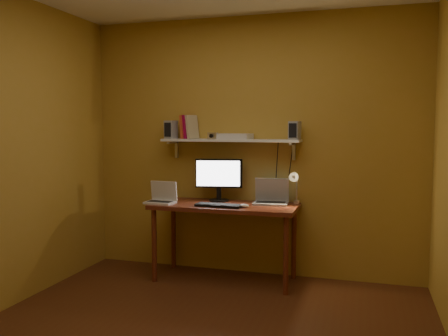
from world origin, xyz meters
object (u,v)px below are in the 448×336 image
(wall_shelf, at_px, (230,141))
(mouse, at_px, (244,206))
(laptop, at_px, (271,197))
(router, at_px, (234,136))
(keyboard, at_px, (219,205))
(shelf_camera, at_px, (213,136))
(speaker_left, at_px, (171,130))
(desk_lamp, at_px, (295,184))
(monitor, at_px, (219,177))
(netbook, at_px, (162,197))
(desk, at_px, (225,213))
(speaker_right, at_px, (295,130))

(wall_shelf, xyz_separation_m, mouse, (0.23, -0.33, -0.59))
(laptop, xyz_separation_m, router, (-0.39, 0.05, 0.59))
(keyboard, xyz_separation_m, shelf_camera, (-0.15, 0.28, 0.65))
(laptop, relative_size, speaker_left, 1.86)
(desk_lamp, relative_size, speaker_left, 2.02)
(monitor, relative_size, netbook, 1.61)
(router, bearing_deg, laptop, -7.12)
(mouse, relative_size, shelf_camera, 0.83)
(keyboard, relative_size, desk_lamp, 1.17)
(keyboard, relative_size, speaker_left, 2.37)
(laptop, distance_m, speaker_left, 1.25)
(desk, xyz_separation_m, netbook, (-0.61, -0.11, 0.14))
(netbook, bearing_deg, desk_lamp, 14.12)
(keyboard, relative_size, mouse, 4.63)
(netbook, distance_m, shelf_camera, 0.79)
(wall_shelf, distance_m, speaker_left, 0.65)
(router, bearing_deg, netbook, -154.59)
(mouse, height_order, speaker_right, speaker_right)
(desk, bearing_deg, monitor, 123.43)
(desk_lamp, height_order, shelf_camera, shelf_camera)
(laptop, xyz_separation_m, mouse, (-0.20, -0.29, -0.05))
(desk, relative_size, router, 4.21)
(speaker_right, bearing_deg, shelf_camera, -161.61)
(keyboard, relative_size, router, 1.32)
(monitor, xyz_separation_m, router, (0.15, 0.03, 0.41))
(desk_lamp, bearing_deg, wall_shelf, 174.12)
(desk, xyz_separation_m, wall_shelf, (0.00, 0.19, 0.69))
(desk_lamp, bearing_deg, shelf_camera, 179.92)
(monitor, height_order, netbook, monitor)
(desk, height_order, speaker_left, speaker_left)
(mouse, relative_size, speaker_right, 0.54)
(laptop, xyz_separation_m, shelf_camera, (-0.59, -0.03, 0.59))
(desk, relative_size, speaker_left, 7.56)
(netbook, distance_m, router, 0.94)
(speaker_left, bearing_deg, mouse, -4.57)
(desk, relative_size, mouse, 14.76)
(laptop, xyz_separation_m, speaker_right, (0.21, 0.04, 0.65))
(desk, height_order, wall_shelf, wall_shelf)
(laptop, height_order, desk_lamp, desk_lamp)
(laptop, height_order, router, router)
(speaker_left, height_order, router, speaker_left)
(laptop, height_order, keyboard, laptop)
(monitor, bearing_deg, wall_shelf, 0.25)
(wall_shelf, xyz_separation_m, keyboard, (-0.02, -0.34, -0.60))
(laptop, relative_size, netbook, 1.19)
(desk, relative_size, speaker_right, 8.00)
(keyboard, bearing_deg, shelf_camera, 121.02)
(desk_lamp, bearing_deg, keyboard, -157.82)
(laptop, bearing_deg, speaker_left, 173.65)
(laptop, xyz_separation_m, keyboard, (-0.44, -0.31, -0.05))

